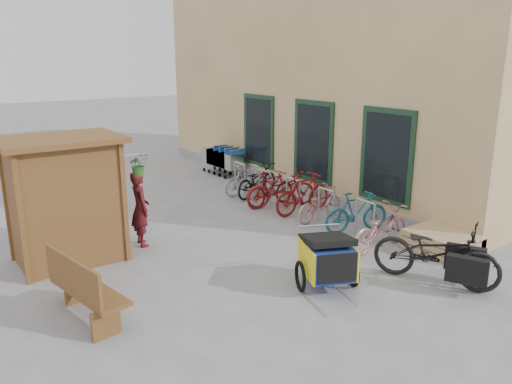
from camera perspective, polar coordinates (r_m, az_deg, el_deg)
ground at (r=9.63m, az=2.82°, el=-8.13°), size 80.00×80.00×0.00m
building at (r=16.57m, az=11.18°, el=13.84°), size 6.07×13.00×7.00m
kiosk at (r=9.90m, az=-21.55°, el=0.94°), size 2.49×1.65×2.40m
bike_rack at (r=12.59m, az=4.27°, el=0.00°), size 0.05×5.35×0.86m
pallet_stack at (r=10.77m, az=20.31°, el=-5.32°), size 1.00×1.20×0.40m
bench at (r=7.89m, az=-19.11°, el=-10.33°), size 0.76×1.67×1.02m
shopping_carts at (r=16.54m, az=-3.89°, el=3.92°), size 0.56×1.88×1.00m
child_trailer at (r=8.54m, az=8.17°, el=-7.39°), size 1.13×1.70×1.00m
cargo_bike at (r=9.16m, az=20.01°, el=-6.59°), size 1.55×2.25×1.12m
person_kiosk at (r=10.54m, az=-13.09°, el=-1.86°), size 0.44×0.62×1.58m
bike_0 at (r=10.48m, az=14.03°, el=-4.00°), size 1.74×0.74×0.89m
bike_1 at (r=11.34m, az=11.41°, el=-2.26°), size 1.61×0.87×0.93m
bike_2 at (r=12.05m, az=7.31°, el=-1.34°), size 1.60×0.76×0.81m
bike_3 at (r=12.46m, az=5.39°, el=-0.17°), size 1.74×0.51×1.04m
bike_4 at (r=13.00m, az=2.83°, el=0.38°), size 1.97×1.24×0.98m
bike_5 at (r=13.04m, az=1.69°, el=0.37°), size 1.59×0.54×0.94m
bike_6 at (r=14.01m, az=0.11°, el=1.36°), size 1.84×1.12×0.91m
bike_7 at (r=14.13m, az=-1.14°, el=1.41°), size 1.48×0.45×0.88m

